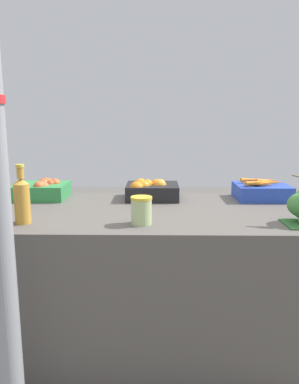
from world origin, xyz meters
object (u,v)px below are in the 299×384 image
at_px(orange_crate, 151,190).
at_px(juice_bottle_golden, 1,201).
at_px(apple_crate, 42,189).
at_px(juice_bottle_amber, 22,199).
at_px(carrot_crate, 262,191).
at_px(pickle_jar, 141,210).

distance_m(orange_crate, juice_bottle_golden, 0.91).
xyz_separation_m(apple_crate, juice_bottle_amber, (0.08, -0.57, 0.06)).
bearing_deg(orange_crate, carrot_crate, 0.32).
distance_m(orange_crate, juice_bottle_amber, 0.84).
relative_size(apple_crate, pickle_jar, 2.40).
height_order(orange_crate, carrot_crate, same).
xyz_separation_m(apple_crate, pickle_jar, (0.65, -0.58, 0.01)).
height_order(orange_crate, juice_bottle_amber, juice_bottle_amber).
xyz_separation_m(orange_crate, carrot_crate, (0.70, 0.00, -0.00)).
bearing_deg(carrot_crate, apple_crate, 179.90).
distance_m(apple_crate, juice_bottle_golden, 0.58).
relative_size(apple_crate, juice_bottle_golden, 1.24).
xyz_separation_m(apple_crate, orange_crate, (0.69, -0.01, -0.00)).
xyz_separation_m(carrot_crate, juice_bottle_amber, (-1.31, -0.57, 0.07)).
bearing_deg(carrot_crate, pickle_jar, -141.67).
relative_size(orange_crate, carrot_crate, 1.00).
bearing_deg(orange_crate, apple_crate, 179.47).
relative_size(apple_crate, orange_crate, 1.00).
height_order(apple_crate, pickle_jar, pickle_jar).
height_order(apple_crate, juice_bottle_amber, juice_bottle_amber).
relative_size(apple_crate, juice_bottle_amber, 1.13).
height_order(carrot_crate, juice_bottle_amber, juice_bottle_amber).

